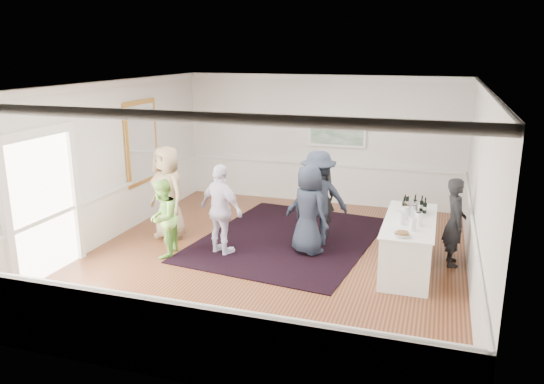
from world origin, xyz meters
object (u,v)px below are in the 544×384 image
(serving_table, at_px, (408,244))
(bartender, at_px, (455,222))
(guest_dark_a, at_px, (318,199))
(ice_bucket, at_px, (411,209))
(guest_dark_b, at_px, (319,195))
(nut_bowl, at_px, (402,234))
(guest_lilac, at_px, (221,210))
(guest_tan, at_px, (168,193))
(guest_navy, at_px, (309,210))
(guest_green, at_px, (163,218))

(serving_table, relative_size, bartender, 1.42)
(guest_dark_a, height_order, ice_bucket, guest_dark_a)
(guest_dark_b, height_order, ice_bucket, guest_dark_b)
(ice_bucket, height_order, nut_bowl, ice_bucket)
(serving_table, distance_m, bartender, 0.96)
(serving_table, distance_m, guest_lilac, 3.47)
(guest_dark_b, bearing_deg, serving_table, 138.22)
(guest_tan, relative_size, guest_navy, 1.12)
(guest_lilac, distance_m, guest_dark_a, 1.92)
(guest_dark_b, distance_m, nut_bowl, 2.77)
(guest_lilac, height_order, ice_bucket, guest_lilac)
(bartender, bearing_deg, serving_table, 114.70)
(guest_green, bearing_deg, nut_bowl, 78.14)
(guest_lilac, bearing_deg, guest_dark_b, -113.90)
(guest_lilac, relative_size, ice_bucket, 6.71)
(guest_tan, bearing_deg, guest_dark_a, 38.83)
(ice_bucket, bearing_deg, guest_navy, -179.33)
(nut_bowl, bearing_deg, guest_dark_b, 131.47)
(guest_green, height_order, guest_dark_a, guest_dark_a)
(guest_tan, height_order, guest_dark_a, guest_tan)
(guest_dark_a, bearing_deg, guest_lilac, 7.91)
(guest_lilac, relative_size, guest_dark_b, 0.96)
(bartender, distance_m, guest_green, 5.33)
(serving_table, height_order, guest_navy, guest_navy)
(guest_tan, relative_size, nut_bowl, 7.08)
(ice_bucket, bearing_deg, guest_dark_b, 154.04)
(ice_bucket, bearing_deg, guest_dark_a, 164.98)
(guest_dark_b, bearing_deg, ice_bucket, 143.71)
(serving_table, height_order, ice_bucket, ice_bucket)
(guest_dark_a, bearing_deg, bartender, 149.52)
(guest_navy, bearing_deg, ice_bucket, -145.81)
(guest_tan, relative_size, guest_dark_b, 1.07)
(nut_bowl, bearing_deg, ice_bucket, 87.31)
(serving_table, relative_size, nut_bowl, 8.36)
(bartender, xyz_separation_m, guest_lilac, (-4.18, -0.80, 0.07))
(bartender, xyz_separation_m, guest_green, (-5.19, -1.24, -0.06))
(serving_table, height_order, guest_tan, guest_tan)
(guest_dark_a, xyz_separation_m, ice_bucket, (1.81, -0.49, 0.09))
(ice_bucket, xyz_separation_m, nut_bowl, (-0.05, -1.16, -0.08))
(guest_dark_a, distance_m, guest_navy, 0.52)
(nut_bowl, bearing_deg, serving_table, 85.97)
(guest_dark_b, xyz_separation_m, ice_bucket, (1.89, -0.92, 0.13))
(nut_bowl, bearing_deg, guest_green, 177.94)
(serving_table, bearing_deg, ice_bucket, 92.37)
(bartender, xyz_separation_m, ice_bucket, (-0.76, -0.24, 0.23))
(serving_table, height_order, guest_lilac, guest_lilac)
(ice_bucket, relative_size, nut_bowl, 0.95)
(guest_tan, relative_size, ice_bucket, 7.43)
(guest_green, xyz_separation_m, guest_dark_b, (2.53, 1.92, 0.16))
(guest_green, bearing_deg, guest_lilac, 103.88)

